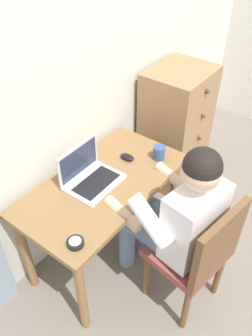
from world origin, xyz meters
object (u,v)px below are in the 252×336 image
Objects in this scene: laptop at (89,175)px; computer_mouse at (127,157)px; coffee_mug at (159,152)px; person_seated at (176,215)px; chair at (198,253)px; desk_clock at (75,243)px; desk at (104,195)px; dresser at (175,128)px.

computer_mouse is (0.32, -0.05, -0.04)m from laptop.
coffee_mug is (0.45, -0.22, -0.00)m from laptop.
laptop is (-0.11, 0.56, 0.08)m from person_seated.
laptop is at bearing 169.72° from computer_mouse.
chair is 9.92× the size of desk_clock.
coffee_mug is (0.41, -0.14, 0.16)m from desk.
desk is 0.30m from computer_mouse.
desk is 0.51m from desk_clock.
coffee_mug is at bearing 3.30° from desk_clock.
dresser is at bearing 30.23° from person_seated.
desk_clock is (-1.50, -0.28, 0.21)m from dresser.
person_seated is 0.55m from computer_mouse.
computer_mouse is 0.22m from coffee_mug.
dresser is at bearing 36.83° from chair.
chair is 8.93× the size of computer_mouse.
laptop is 0.32m from computer_mouse.
desk_clock is at bearing -146.95° from laptop.
chair is at bearing -110.00° from computer_mouse.
desk is at bearing -59.44° from laptop.
coffee_mug is at bearing -160.03° from dresser.
dresser reaches higher than chair.
desk is 3.27× the size of laptop.
dresser is at bearing 4.87° from desk.
dresser is 1.26m from chair.
dresser is 1.15m from person_seated.
laptop is 2.86× the size of coffee_mug.
chair reaches higher than desk_clock.
desk is 0.93× the size of person_seated.
chair is at bearing -83.54° from laptop.
desk is at bearing -176.54° from computer_mouse.
laptop is at bearing -179.15° from dresser.
desk is 0.67m from chair.
desk is 1.26× the size of chair.
coffee_mug is (0.35, 0.34, 0.08)m from person_seated.
coffee_mug reaches higher than desk.
laptop is at bearing 120.56° from desk.
desk is at bearing -175.13° from dresser.
chair is 7.44× the size of coffee_mug.
desk is at bearing 23.07° from desk_clock.
dresser is at bearing 3.75° from computer_mouse.
chair is 0.26m from person_seated.
desk_clock is at bearing -156.93° from desk.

